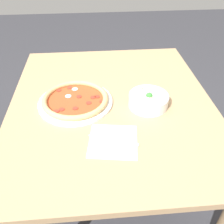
# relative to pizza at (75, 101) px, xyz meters

# --- Properties ---
(ground_plane) EXTENTS (8.00, 8.00, 0.00)m
(ground_plane) POSITION_rel_pizza_xyz_m (-0.00, 0.18, -0.76)
(ground_plane) COLOR #333338
(dining_table) EXTENTS (1.18, 0.99, 0.75)m
(dining_table) POSITION_rel_pizza_xyz_m (-0.00, 0.18, -0.12)
(dining_table) COLOR tan
(dining_table) RESTS_ON ground_plane
(pizza) EXTENTS (0.36, 0.36, 0.04)m
(pizza) POSITION_rel_pizza_xyz_m (0.00, 0.00, 0.00)
(pizza) COLOR white
(pizza) RESTS_ON dining_table
(bowl) EXTENTS (0.19, 0.19, 0.08)m
(bowl) POSITION_rel_pizza_xyz_m (0.05, 0.35, 0.02)
(bowl) COLOR white
(bowl) RESTS_ON dining_table
(napkin) EXTENTS (0.22, 0.22, 0.00)m
(napkin) POSITION_rel_pizza_xyz_m (0.27, 0.16, -0.02)
(napkin) COLOR white
(napkin) RESTS_ON dining_table
(fork) EXTENTS (0.03, 0.20, 0.00)m
(fork) POSITION_rel_pizza_xyz_m (0.25, 0.16, -0.01)
(fork) COLOR silver
(fork) RESTS_ON napkin
(knife) EXTENTS (0.03, 0.20, 0.01)m
(knife) POSITION_rel_pizza_xyz_m (0.30, 0.15, -0.01)
(knife) COLOR silver
(knife) RESTS_ON napkin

